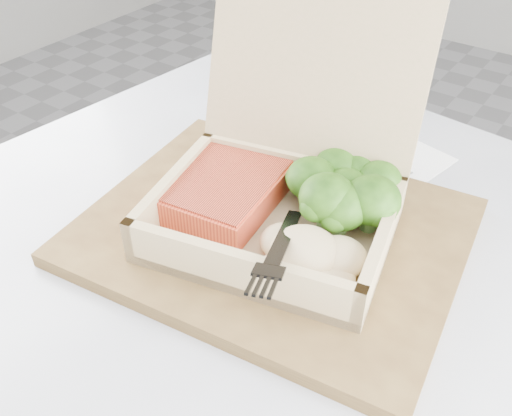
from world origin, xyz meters
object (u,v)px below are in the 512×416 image
Objects in this scene: serving_tray at (273,231)px; paper_cup at (258,73)px; cafe_table at (256,382)px; takeout_container at (286,173)px.

paper_cup reaches higher than serving_tray.
cafe_table is 0.25m from takeout_container.
takeout_container is (-0.01, 0.06, 0.25)m from cafe_table.
cafe_table is at bearing -54.93° from paper_cup.
paper_cup is at bearing 118.27° from takeout_container.
takeout_container reaches higher than serving_tray.
serving_tray is 4.27× the size of paper_cup.
serving_tray is 0.06m from takeout_container.
takeout_container is at bearing 92.64° from serving_tray.
cafe_table is 0.39m from paper_cup.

